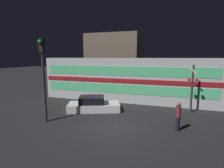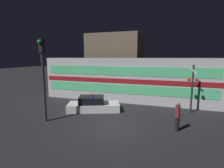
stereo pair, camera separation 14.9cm
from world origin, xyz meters
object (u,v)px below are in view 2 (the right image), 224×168
object	(u,v)px
pedestrian	(177,116)
crossing_signal_near	(192,87)
traffic_light_corner	(43,73)
train	(127,79)
police_car	(93,105)

from	to	relation	value
pedestrian	crossing_signal_near	distance (m)	4.45
pedestrian	traffic_light_corner	xyz separation A→B (m)	(-8.66, -1.22, 2.49)
traffic_light_corner	pedestrian	bearing A→B (deg)	8.03
train	traffic_light_corner	bearing A→B (deg)	-115.81
train	crossing_signal_near	world-z (taller)	train
train	traffic_light_corner	world-z (taller)	traffic_light_corner
police_car	train	bearing A→B (deg)	47.40
train	police_car	distance (m)	5.17
crossing_signal_near	pedestrian	bearing A→B (deg)	-105.63
train	crossing_signal_near	xyz separation A→B (m)	(5.97, -2.61, -0.04)
train	crossing_signal_near	bearing A→B (deg)	-23.62
traffic_light_corner	train	bearing A→B (deg)	64.19
train	police_car	world-z (taller)	train
train	pedestrian	size ratio (longest dim) A/B	9.71
police_car	traffic_light_corner	world-z (taller)	traffic_light_corner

